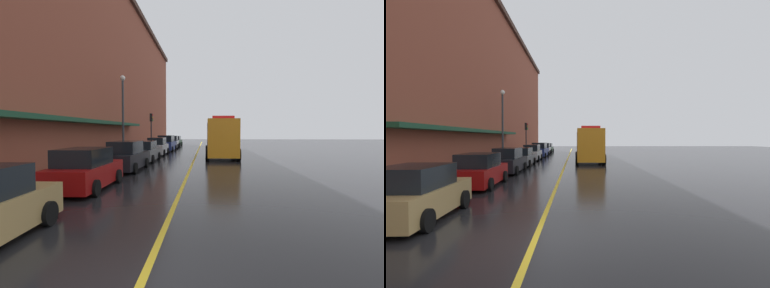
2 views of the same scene
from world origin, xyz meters
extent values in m
plane|color=black|center=(0.00, 25.00, 0.00)|extent=(112.00, 112.00, 0.00)
cube|color=gray|center=(-6.20, 25.00, 0.07)|extent=(2.40, 70.00, 0.15)
cube|color=gold|center=(0.00, 25.00, 0.00)|extent=(0.16, 70.00, 0.01)
cube|color=brown|center=(-14.26, 24.00, 8.68)|extent=(13.71, 64.00, 17.35)
cube|color=#19472D|center=(-6.85, 16.00, 3.10)|extent=(1.20, 22.40, 0.24)
cylinder|color=black|center=(-3.04, 3.34, 0.32)|extent=(0.23, 0.64, 0.64)
cube|color=maroon|center=(-4.04, 8.02, 0.61)|extent=(1.88, 4.55, 0.86)
cube|color=black|center=(-4.04, 7.80, 1.39)|extent=(1.68, 2.51, 0.70)
cylinder|color=black|center=(-4.98, 9.42, 0.32)|extent=(0.23, 0.64, 0.64)
cylinder|color=black|center=(-3.12, 9.44, 0.32)|extent=(0.23, 0.64, 0.64)
cylinder|color=black|center=(-4.96, 6.61, 0.32)|extent=(0.23, 0.64, 0.64)
cylinder|color=black|center=(-3.10, 6.62, 0.32)|extent=(0.23, 0.64, 0.64)
cube|color=black|center=(-3.91, 13.80, 0.63)|extent=(1.84, 4.58, 0.91)
cube|color=black|center=(-3.92, 13.58, 1.45)|extent=(1.62, 2.53, 0.74)
cylinder|color=black|center=(-4.76, 15.23, 0.32)|extent=(0.23, 0.64, 0.64)
cylinder|color=black|center=(-3.00, 15.19, 0.32)|extent=(0.23, 0.64, 0.64)
cylinder|color=black|center=(-4.82, 12.41, 0.32)|extent=(0.23, 0.64, 0.64)
cylinder|color=black|center=(-3.06, 12.38, 0.32)|extent=(0.23, 0.64, 0.64)
cube|color=#595B60|center=(-3.98, 19.11, 0.58)|extent=(1.86, 4.64, 0.81)
cube|color=black|center=(-3.98, 18.88, 1.32)|extent=(1.67, 2.55, 0.66)
cylinder|color=black|center=(-4.91, 20.55, 0.32)|extent=(0.22, 0.64, 0.64)
cylinder|color=black|center=(-3.04, 20.54, 0.32)|extent=(0.22, 0.64, 0.64)
cylinder|color=black|center=(-4.92, 17.68, 0.32)|extent=(0.22, 0.64, 0.64)
cylinder|color=black|center=(-3.05, 17.67, 0.32)|extent=(0.22, 0.64, 0.64)
cube|color=silver|center=(-3.97, 25.27, 0.62)|extent=(1.72, 4.32, 0.88)
cube|color=black|center=(-3.97, 25.05, 1.42)|extent=(1.54, 2.38, 0.72)
cylinder|color=black|center=(-4.84, 26.61, 0.32)|extent=(0.22, 0.64, 0.64)
cylinder|color=black|center=(-3.10, 26.61, 0.32)|extent=(0.22, 0.64, 0.64)
cylinder|color=black|center=(-4.84, 23.93, 0.32)|extent=(0.22, 0.64, 0.64)
cylinder|color=black|center=(-3.10, 23.93, 0.32)|extent=(0.22, 0.64, 0.64)
cube|color=navy|center=(-3.87, 31.30, 0.65)|extent=(1.97, 4.67, 0.96)
cube|color=black|center=(-3.88, 31.07, 1.53)|extent=(1.72, 2.59, 0.78)
cylinder|color=black|center=(-4.76, 32.76, 0.32)|extent=(0.24, 0.65, 0.64)
cylinder|color=black|center=(-2.91, 32.70, 0.32)|extent=(0.24, 0.65, 0.64)
cylinder|color=black|center=(-4.84, 29.89, 0.32)|extent=(0.24, 0.65, 0.64)
cylinder|color=black|center=(-2.99, 29.84, 0.32)|extent=(0.24, 0.65, 0.64)
cube|color=silver|center=(-3.97, 37.09, 0.61)|extent=(2.01, 4.32, 0.87)
cube|color=black|center=(-3.96, 36.88, 1.41)|extent=(1.76, 2.40, 0.72)
cylinder|color=black|center=(-4.96, 38.37, 0.32)|extent=(0.24, 0.65, 0.64)
cylinder|color=black|center=(-3.08, 38.44, 0.32)|extent=(0.24, 0.65, 0.64)
cylinder|color=black|center=(-4.86, 35.74, 0.32)|extent=(0.24, 0.65, 0.64)
cylinder|color=black|center=(-2.98, 35.81, 0.32)|extent=(0.24, 0.65, 0.64)
cube|color=#2D5133|center=(-4.02, 42.56, 0.58)|extent=(1.89, 4.26, 0.80)
cube|color=black|center=(-4.03, 42.35, 1.31)|extent=(1.65, 2.36, 0.66)
cylinder|color=black|center=(-4.87, 43.89, 0.32)|extent=(0.24, 0.65, 0.64)
cylinder|color=black|center=(-3.09, 43.83, 0.32)|extent=(0.24, 0.65, 0.64)
cylinder|color=black|center=(-4.96, 41.28, 0.32)|extent=(0.24, 0.65, 0.64)
cylinder|color=black|center=(-3.18, 41.22, 0.32)|extent=(0.24, 0.65, 0.64)
cube|color=orange|center=(2.41, 19.69, 1.87)|extent=(2.55, 2.14, 3.14)
cube|color=#3F3F42|center=(2.40, 23.64, 1.75)|extent=(2.56, 5.18, 2.89)
cube|color=red|center=(2.41, 19.69, 3.56)|extent=(1.78, 0.61, 0.24)
cylinder|color=black|center=(3.70, 19.77, 0.50)|extent=(0.30, 1.00, 1.00)
cylinder|color=black|center=(1.12, 19.76, 0.50)|extent=(0.30, 1.00, 1.00)
cylinder|color=black|center=(3.69, 23.00, 0.50)|extent=(0.30, 1.00, 1.00)
cylinder|color=black|center=(1.11, 22.99, 0.50)|extent=(0.30, 1.00, 1.00)
cylinder|color=black|center=(3.68, 25.09, 0.50)|extent=(0.30, 1.00, 1.00)
cylinder|color=black|center=(1.11, 25.08, 0.50)|extent=(0.30, 1.00, 1.00)
cylinder|color=#4C4C51|center=(-5.35, 13.36, 0.68)|extent=(0.07, 0.07, 1.05)
cube|color=black|center=(-5.35, 13.36, 1.34)|extent=(0.14, 0.18, 0.28)
cylinder|color=#4C4C51|center=(-5.35, 10.95, 0.68)|extent=(0.07, 0.07, 1.05)
cube|color=black|center=(-5.35, 10.95, 1.34)|extent=(0.14, 0.18, 0.28)
cylinder|color=#4C4C51|center=(-5.35, 28.18, 0.68)|extent=(0.07, 0.07, 1.05)
cube|color=black|center=(-5.35, 28.18, 1.34)|extent=(0.14, 0.18, 0.28)
cylinder|color=#4C4C51|center=(-5.35, 19.82, 0.68)|extent=(0.07, 0.07, 1.05)
cube|color=black|center=(-5.35, 19.82, 1.34)|extent=(0.14, 0.18, 0.28)
cylinder|color=#33383D|center=(-5.95, 19.96, 3.40)|extent=(0.18, 0.18, 6.50)
sphere|color=white|center=(-5.95, 19.96, 6.87)|extent=(0.44, 0.44, 0.44)
cylinder|color=#232326|center=(-5.30, 28.84, 1.85)|extent=(0.14, 0.14, 3.40)
cube|color=black|center=(-5.30, 28.84, 4.00)|extent=(0.28, 0.36, 0.90)
sphere|color=red|center=(-5.14, 28.84, 4.30)|extent=(0.16, 0.16, 0.16)
sphere|color=gold|center=(-5.14, 28.84, 4.00)|extent=(0.16, 0.16, 0.16)
sphere|color=green|center=(-5.14, 28.84, 3.70)|extent=(0.16, 0.16, 0.16)
camera|label=1|loc=(1.05, -3.79, 2.46)|focal=26.80mm
camera|label=2|loc=(1.03, -6.85, 2.54)|focal=26.37mm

